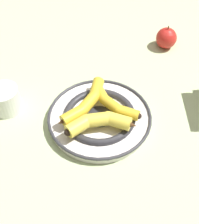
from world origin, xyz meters
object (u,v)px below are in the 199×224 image
(banana_a, at_px, (100,122))
(banana_b, at_px, (86,103))
(decorative_bowl, at_px, (100,117))
(apple, at_px, (166,38))
(banana_c, at_px, (112,103))
(coffee_mug, at_px, (4,100))

(banana_a, relative_size, banana_b, 0.82)
(decorative_bowl, relative_size, apple, 3.46)
(decorative_bowl, distance_m, banana_c, 0.06)
(banana_a, relative_size, banana_c, 0.96)
(decorative_bowl, relative_size, banana_b, 1.41)
(banana_b, height_order, banana_c, banana_b)
(apple, bearing_deg, banana_a, -5.84)
(banana_a, bearing_deg, banana_c, -124.49)
(coffee_mug, bearing_deg, banana_c, 120.79)
(coffee_mug, xyz_separation_m, apple, (-0.50, 0.35, -0.00))
(decorative_bowl, distance_m, banana_b, 0.06)
(banana_c, bearing_deg, coffee_mug, -138.82)
(banana_a, relative_size, apple, 2.01)
(decorative_bowl, height_order, banana_b, banana_b)
(banana_c, xyz_separation_m, coffee_mug, (0.11, -0.30, -0.01))
(banana_b, bearing_deg, decorative_bowl, -89.84)
(banana_c, distance_m, apple, 0.39)
(decorative_bowl, bearing_deg, apple, 170.81)
(banana_b, bearing_deg, banana_c, -56.24)
(banana_a, height_order, apple, apple)
(banana_b, height_order, coffee_mug, coffee_mug)
(decorative_bowl, xyz_separation_m, banana_c, (-0.04, 0.02, 0.03))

